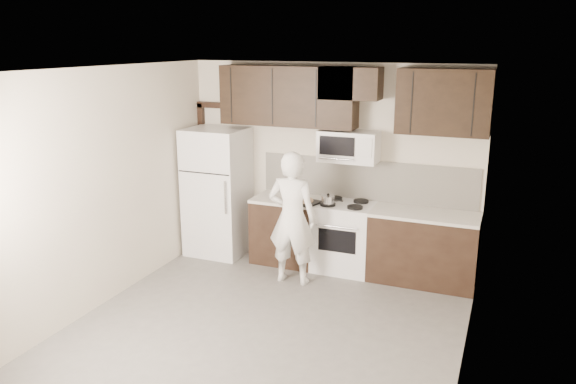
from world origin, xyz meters
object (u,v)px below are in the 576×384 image
Objects in this scene: person at (292,218)px; stove at (344,236)px; refrigerator at (218,192)px; microwave at (349,146)px.

stove is at bearing -130.56° from person.
stove is 0.52× the size of refrigerator.
microwave is at bearing 90.10° from stove.
microwave is 0.42× the size of refrigerator.
refrigerator reaches higher than person.
stove is at bearing 1.51° from refrigerator.
microwave reaches higher than person.
person is at bearing -123.26° from microwave.
microwave is at bearing -125.88° from person.
person reaches higher than stove.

